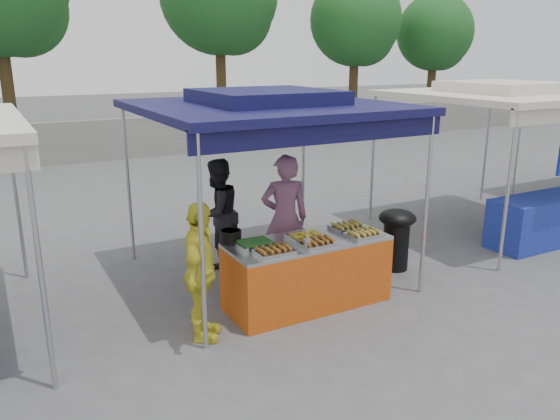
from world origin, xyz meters
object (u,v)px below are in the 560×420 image
cooking_pot (231,236)px  helper_man (218,213)px  vendor_woman (285,219)px  customer_person (200,272)px  wok_burner (396,234)px  vendor_table (307,272)px

cooking_pot → helper_man: helper_man is taller
vendor_woman → helper_man: (-0.59, 0.93, -0.08)m
vendor_woman → customer_person: (-1.58, -0.99, -0.11)m
customer_person → vendor_woman: bearing=-26.9°
customer_person → wok_burner: bearing=-48.9°
vendor_table → wok_burner: 1.79m
vendor_table → customer_person: 1.49m
vendor_table → vendor_woman: bearing=80.4°
vendor_table → cooking_pot: cooking_pot is taller
wok_burner → vendor_woman: 1.69m
helper_man → wok_burner: bearing=126.3°
vendor_table → customer_person: (-1.44, -0.17, 0.35)m
wok_burner → customer_person: bearing=-178.9°
vendor_table → vendor_woman: size_ratio=1.14×
wok_burner → helper_man: (-2.19, 1.36, 0.27)m
vendor_table → helper_man: bearing=104.5°
vendor_table → customer_person: size_ratio=1.29×
helper_man → customer_person: 2.16m
helper_man → vendor_table: bearing=82.5°
vendor_table → helper_man: size_ratio=1.25×
helper_man → vendor_woman: bearing=100.4°
wok_burner → helper_man: bearing=139.4°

